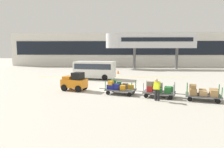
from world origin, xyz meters
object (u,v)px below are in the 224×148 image
(baggage_handler, at_px, (157,89))
(shuttle_van, at_px, (95,69))
(baggage_tug, at_px, (75,82))
(safety_cone_near, at_px, (118,72))
(baggage_cart_middle, at_px, (159,90))
(baggage_cart_lead, at_px, (119,87))
(baggage_cart_tail, at_px, (203,93))

(baggage_handler, xyz_separation_m, shuttle_van, (-5.66, 10.25, 0.37))
(baggage_tug, relative_size, baggage_handler, 1.49)
(baggage_tug, distance_m, safety_cone_near, 12.81)
(baggage_tug, distance_m, baggage_cart_middle, 7.13)
(baggage_tug, height_order, safety_cone_near, baggage_tug)
(baggage_cart_lead, height_order, baggage_cart_middle, baggage_cart_middle)
(baggage_cart_lead, distance_m, baggage_cart_middle, 3.11)
(baggage_tug, bearing_deg, baggage_cart_lead, -16.95)
(baggage_cart_lead, distance_m, shuttle_van, 8.72)
(baggage_cart_middle, bearing_deg, shuttle_van, 123.51)
(baggage_tug, xyz_separation_m, baggage_handler, (6.47, -3.27, 0.11))
(baggage_tug, relative_size, baggage_cart_lead, 0.76)
(safety_cone_near, bearing_deg, baggage_tug, -105.88)
(baggage_cart_middle, relative_size, baggage_handler, 1.97)
(baggage_handler, bearing_deg, baggage_cart_middle, 74.10)
(shuttle_van, height_order, safety_cone_near, shuttle_van)
(safety_cone_near, bearing_deg, baggage_cart_tail, -67.97)
(baggage_cart_tail, height_order, shuttle_van, shuttle_van)
(shuttle_van, relative_size, safety_cone_near, 9.20)
(shuttle_van, bearing_deg, baggage_cart_tail, -48.29)
(baggage_cart_middle, bearing_deg, baggage_handler, -105.90)
(baggage_cart_tail, bearing_deg, baggage_handler, -174.83)
(baggage_cart_tail, height_order, baggage_handler, baggage_handler)
(shuttle_van, bearing_deg, safety_cone_near, 63.26)
(baggage_handler, distance_m, shuttle_van, 11.71)
(baggage_cart_lead, relative_size, baggage_cart_middle, 1.00)
(baggage_cart_lead, distance_m, baggage_handler, 3.39)
(baggage_cart_lead, height_order, baggage_cart_tail, same)
(baggage_cart_middle, distance_m, baggage_cart_tail, 3.01)
(baggage_cart_tail, distance_m, safety_cone_near, 16.50)
(baggage_cart_lead, relative_size, baggage_cart_tail, 1.00)
(baggage_handler, xyz_separation_m, safety_cone_near, (-2.97, 15.58, -0.59))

